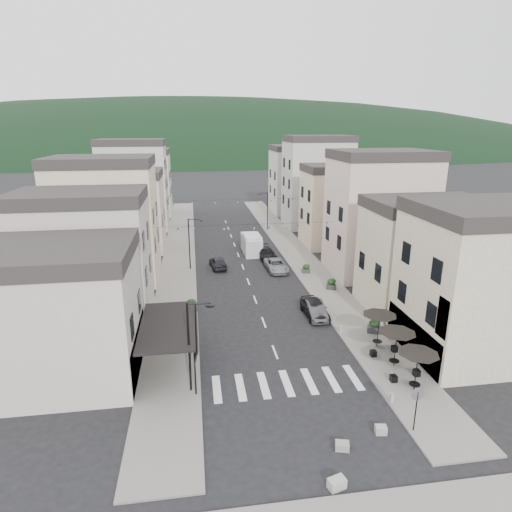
{
  "coord_description": "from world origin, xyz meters",
  "views": [
    {
      "loc": [
        -5.5,
        -21.42,
        15.89
      ],
      "look_at": [
        0.5,
        18.79,
        3.5
      ],
      "focal_mm": 30.0,
      "sensor_mm": 36.0,
      "label": 1
    }
  ],
  "objects_px": {
    "parked_car_d": "(266,253)",
    "parked_car_c": "(276,265)",
    "parked_car_a": "(315,308)",
    "delivery_van": "(251,244)",
    "pedestrian_a": "(188,311)",
    "parked_car_e": "(218,262)",
    "pedestrian_b": "(182,315)",
    "parked_car_b": "(315,310)"
  },
  "relations": [
    {
      "from": "delivery_van",
      "to": "pedestrian_b",
      "type": "xyz_separation_m",
      "value": [
        -8.54,
        -20.41,
        -0.18
      ]
    },
    {
      "from": "delivery_van",
      "to": "pedestrian_a",
      "type": "xyz_separation_m",
      "value": [
        -8.11,
        -19.45,
        -0.3
      ]
    },
    {
      "from": "parked_car_c",
      "to": "parked_car_e",
      "type": "bearing_deg",
      "value": 160.87
    },
    {
      "from": "parked_car_a",
      "to": "parked_car_b",
      "type": "xyz_separation_m",
      "value": [
        0.0,
        -0.17,
        -0.08
      ]
    },
    {
      "from": "parked_car_b",
      "to": "parked_car_e",
      "type": "height_order",
      "value": "parked_car_e"
    },
    {
      "from": "delivery_van",
      "to": "parked_car_e",
      "type": "bearing_deg",
      "value": -131.4
    },
    {
      "from": "delivery_van",
      "to": "pedestrian_a",
      "type": "distance_m",
      "value": 21.07
    },
    {
      "from": "parked_car_b",
      "to": "pedestrian_b",
      "type": "bearing_deg",
      "value": -175.56
    },
    {
      "from": "parked_car_a",
      "to": "parked_car_d",
      "type": "bearing_deg",
      "value": 92.84
    },
    {
      "from": "pedestrian_a",
      "to": "parked_car_b",
      "type": "bearing_deg",
      "value": -24.29
    },
    {
      "from": "parked_car_c",
      "to": "delivery_van",
      "type": "bearing_deg",
      "value": 101.27
    },
    {
      "from": "parked_car_d",
      "to": "parked_car_c",
      "type": "bearing_deg",
      "value": -91.62
    },
    {
      "from": "parked_car_e",
      "to": "pedestrian_b",
      "type": "relative_size",
      "value": 2.12
    },
    {
      "from": "parked_car_e",
      "to": "pedestrian_b",
      "type": "distance_m",
      "value": 15.43
    },
    {
      "from": "parked_car_c",
      "to": "parked_car_e",
      "type": "relative_size",
      "value": 1.16
    },
    {
      "from": "parked_car_a",
      "to": "parked_car_e",
      "type": "height_order",
      "value": "parked_car_a"
    },
    {
      "from": "parked_car_c",
      "to": "pedestrian_b",
      "type": "bearing_deg",
      "value": -130.97
    },
    {
      "from": "parked_car_b",
      "to": "parked_car_d",
      "type": "xyz_separation_m",
      "value": [
        -1.3,
        17.43,
        0.01
      ]
    },
    {
      "from": "pedestrian_b",
      "to": "pedestrian_a",
      "type": "bearing_deg",
      "value": 89.38
    },
    {
      "from": "parked_car_c",
      "to": "pedestrian_a",
      "type": "xyz_separation_m",
      "value": [
        -9.91,
        -12.02,
        0.31
      ]
    },
    {
      "from": "parked_car_b",
      "to": "delivery_van",
      "type": "bearing_deg",
      "value": 100.61
    },
    {
      "from": "parked_car_d",
      "to": "delivery_van",
      "type": "relative_size",
      "value": 0.87
    },
    {
      "from": "pedestrian_a",
      "to": "pedestrian_b",
      "type": "height_order",
      "value": "pedestrian_b"
    },
    {
      "from": "parked_car_a",
      "to": "parked_car_b",
      "type": "relative_size",
      "value": 1.09
    },
    {
      "from": "delivery_van",
      "to": "parked_car_b",
      "type": "bearing_deg",
      "value": -82.87
    },
    {
      "from": "parked_car_a",
      "to": "parked_car_c",
      "type": "bearing_deg",
      "value": 93.07
    },
    {
      "from": "pedestrian_a",
      "to": "delivery_van",
      "type": "bearing_deg",
      "value": 46.31
    },
    {
      "from": "parked_car_b",
      "to": "pedestrian_b",
      "type": "height_order",
      "value": "pedestrian_b"
    },
    {
      "from": "parked_car_c",
      "to": "pedestrian_a",
      "type": "distance_m",
      "value": 15.58
    },
    {
      "from": "parked_car_d",
      "to": "parked_car_e",
      "type": "bearing_deg",
      "value": -160.64
    },
    {
      "from": "pedestrian_a",
      "to": "parked_car_c",
      "type": "bearing_deg",
      "value": 29.42
    },
    {
      "from": "parked_car_a",
      "to": "parked_car_b",
      "type": "height_order",
      "value": "parked_car_a"
    },
    {
      "from": "pedestrian_b",
      "to": "delivery_van",
      "type": "bearing_deg",
      "value": 90.87
    },
    {
      "from": "delivery_van",
      "to": "pedestrian_a",
      "type": "bearing_deg",
      "value": -113.44
    },
    {
      "from": "parked_car_d",
      "to": "pedestrian_b",
      "type": "height_order",
      "value": "pedestrian_b"
    },
    {
      "from": "parked_car_b",
      "to": "pedestrian_a",
      "type": "height_order",
      "value": "pedestrian_a"
    },
    {
      "from": "parked_car_b",
      "to": "parked_car_c",
      "type": "xyz_separation_m",
      "value": [
        -0.99,
        12.63,
        -0.01
      ]
    },
    {
      "from": "parked_car_c",
      "to": "pedestrian_a",
      "type": "relative_size",
      "value": 2.8
    },
    {
      "from": "parked_car_a",
      "to": "pedestrian_a",
      "type": "bearing_deg",
      "value": 176.17
    },
    {
      "from": "parked_car_a",
      "to": "parked_car_c",
      "type": "relative_size",
      "value": 0.94
    },
    {
      "from": "parked_car_b",
      "to": "pedestrian_a",
      "type": "relative_size",
      "value": 2.41
    },
    {
      "from": "parked_car_a",
      "to": "pedestrian_a",
      "type": "height_order",
      "value": "pedestrian_a"
    }
  ]
}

